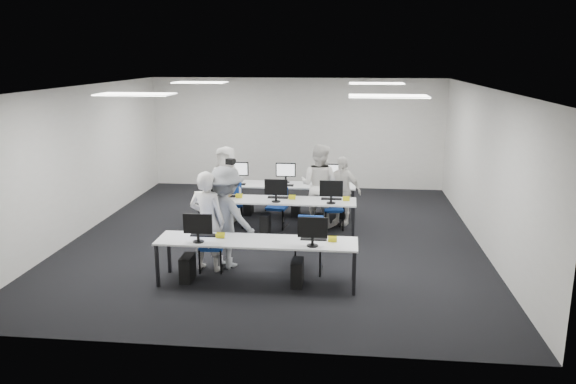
# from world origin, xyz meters

# --- Properties ---
(room) EXTENTS (9.00, 9.02, 3.00)m
(room) POSITION_xyz_m (0.00, 0.00, 1.50)
(room) COLOR black
(room) RESTS_ON ground
(ceiling_panels) EXTENTS (5.20, 4.60, 0.02)m
(ceiling_panels) POSITION_xyz_m (0.00, 0.00, 2.98)
(ceiling_panels) COLOR white
(ceiling_panels) RESTS_ON room
(desk_front) EXTENTS (3.20, 0.70, 0.73)m
(desk_front) POSITION_xyz_m (0.00, -2.40, 0.68)
(desk_front) COLOR silver
(desk_front) RESTS_ON ground
(desk_mid) EXTENTS (3.20, 0.70, 0.73)m
(desk_mid) POSITION_xyz_m (0.00, 0.20, 0.68)
(desk_mid) COLOR silver
(desk_mid) RESTS_ON ground
(desk_back) EXTENTS (3.20, 0.70, 0.73)m
(desk_back) POSITION_xyz_m (0.00, 1.60, 0.68)
(desk_back) COLOR silver
(desk_back) RESTS_ON ground
(equipment_front) EXTENTS (2.51, 0.41, 1.19)m
(equipment_front) POSITION_xyz_m (-0.19, -2.42, 0.36)
(equipment_front) COLOR #0D2EAE
(equipment_front) RESTS_ON desk_front
(equipment_mid) EXTENTS (2.91, 0.41, 1.19)m
(equipment_mid) POSITION_xyz_m (-0.19, 0.18, 0.36)
(equipment_mid) COLOR white
(equipment_mid) RESTS_ON desk_mid
(equipment_back) EXTENTS (2.91, 0.41, 1.19)m
(equipment_back) POSITION_xyz_m (0.19, 1.62, 0.36)
(equipment_back) COLOR white
(equipment_back) RESTS_ON desk_back
(chair_0) EXTENTS (0.42, 0.46, 0.81)m
(chair_0) POSITION_xyz_m (-0.86, -1.89, 0.26)
(chair_0) COLOR navy
(chair_0) RESTS_ON ground
(chair_1) EXTENTS (0.47, 0.51, 0.93)m
(chair_1) POSITION_xyz_m (0.80, -1.78, 0.29)
(chair_1) COLOR navy
(chair_1) RESTS_ON ground
(chair_2) EXTENTS (0.56, 0.59, 0.95)m
(chair_2) POSITION_xyz_m (-1.05, 0.66, 0.30)
(chair_2) COLOR navy
(chair_2) RESTS_ON ground
(chair_3) EXTENTS (0.48, 0.51, 0.84)m
(chair_3) POSITION_xyz_m (-0.07, 0.69, 0.27)
(chair_3) COLOR navy
(chair_3) RESTS_ON ground
(chair_4) EXTENTS (0.46, 0.49, 0.82)m
(chair_4) POSITION_xyz_m (1.14, 0.70, 0.26)
(chair_4) COLOR navy
(chair_4) RESTS_ON ground
(chair_5) EXTENTS (0.60, 0.63, 0.97)m
(chair_5) POSITION_xyz_m (-1.21, 0.95, 0.31)
(chair_5) COLOR navy
(chair_5) RESTS_ON ground
(chair_6) EXTENTS (0.46, 0.49, 0.83)m
(chair_6) POSITION_xyz_m (-0.17, 1.12, 0.26)
(chair_6) COLOR navy
(chair_6) RESTS_ON ground
(chair_7) EXTENTS (0.56, 0.60, 0.98)m
(chair_7) POSITION_xyz_m (1.10, 1.08, 0.31)
(chair_7) COLOR navy
(chair_7) RESTS_ON ground
(handbag) EXTENTS (0.38, 0.30, 0.27)m
(handbag) POSITION_xyz_m (-1.08, 0.28, 0.86)
(handbag) COLOR #9E7B51
(handbag) RESTS_ON desk_mid
(student_0) EXTENTS (0.71, 0.55, 1.73)m
(student_0) POSITION_xyz_m (-0.93, -1.89, 0.86)
(student_0) COLOR white
(student_0) RESTS_ON ground
(student_1) EXTENTS (1.04, 0.93, 1.77)m
(student_1) POSITION_xyz_m (0.81, 0.93, 0.88)
(student_1) COLOR white
(student_1) RESTS_ON ground
(student_2) EXTENTS (0.91, 0.69, 1.68)m
(student_2) POSITION_xyz_m (-1.23, 0.98, 0.84)
(student_2) COLOR white
(student_2) RESTS_ON ground
(student_3) EXTENTS (0.95, 0.67, 1.50)m
(student_3) POSITION_xyz_m (1.29, 1.06, 0.75)
(student_3) COLOR white
(student_3) RESTS_ON ground
(photographer) EXTENTS (1.31, 1.05, 1.77)m
(photographer) POSITION_xyz_m (-0.65, -1.70, 0.89)
(photographer) COLOR slate
(photographer) RESTS_ON ground
(dslr_camera) EXTENTS (0.20, 0.22, 0.10)m
(dslr_camera) POSITION_xyz_m (-0.58, -1.53, 1.83)
(dslr_camera) COLOR black
(dslr_camera) RESTS_ON photographer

